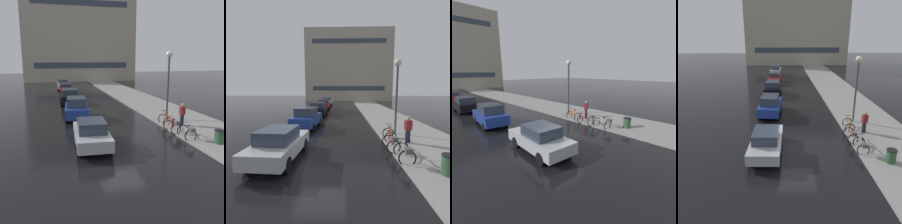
{
  "view_description": "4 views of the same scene",
  "coord_description": "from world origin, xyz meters",
  "views": [
    {
      "loc": [
        -3.91,
        -13.43,
        4.77
      ],
      "look_at": [
        0.05,
        2.43,
        1.21
      ],
      "focal_mm": 40.0,
      "sensor_mm": 36.0,
      "label": 1
    },
    {
      "loc": [
        1.09,
        -8.32,
        3.31
      ],
      "look_at": [
        0.7,
        5.13,
        1.48
      ],
      "focal_mm": 28.0,
      "sensor_mm": 36.0,
      "label": 2
    },
    {
      "loc": [
        -7.08,
        -7.87,
        4.34
      ],
      "look_at": [
        2.33,
        1.92,
        1.1
      ],
      "focal_mm": 28.0,
      "sensor_mm": 36.0,
      "label": 3
    },
    {
      "loc": [
        -0.89,
        -12.26,
        6.82
      ],
      "look_at": [
        -0.37,
        1.78,
        1.74
      ],
      "focal_mm": 35.0,
      "sensor_mm": 36.0,
      "label": 4
    }
  ],
  "objects": [
    {
      "name": "car_black",
      "position": [
        -1.96,
        12.76,
        0.83
      ],
      "size": [
        1.97,
        3.95,
        1.62
      ],
      "color": "black",
      "rests_on": "ground"
    },
    {
      "name": "bicycle_third",
      "position": [
        4.01,
        2.46,
        0.41
      ],
      "size": [
        0.85,
        1.2,
        1.02
      ],
      "color": "black",
      "rests_on": "ground"
    },
    {
      "name": "car_white",
      "position": [
        -1.96,
        25.33,
        0.78
      ],
      "size": [
        1.83,
        3.87,
        1.55
      ],
      "color": "silver",
      "rests_on": "ground"
    },
    {
      "name": "car_silver",
      "position": [
        -1.85,
        -0.58,
        0.76
      ],
      "size": [
        1.98,
        4.2,
        1.51
      ],
      "color": "#B2B5BA",
      "rests_on": "ground"
    },
    {
      "name": "bicycle_nearest",
      "position": [
        3.85,
        -0.82,
        0.49
      ],
      "size": [
        0.84,
        1.39,
        0.96
      ],
      "color": "black",
      "rests_on": "ground"
    },
    {
      "name": "building_facade_main",
      "position": [
        2.53,
        41.78,
        9.2
      ],
      "size": [
        22.59,
        9.05,
        18.4
      ],
      "color": "#B2A893",
      "rests_on": "ground"
    },
    {
      "name": "ground_plane",
      "position": [
        0.0,
        0.0,
        0.0
      ],
      "size": [
        140.0,
        140.0,
        0.0
      ],
      "primitive_type": "plane",
      "color": "black"
    },
    {
      "name": "trash_bin",
      "position": [
        5.01,
        -2.12,
        0.46
      ],
      "size": [
        0.56,
        0.56,
        0.91
      ],
      "color": "#2D5133",
      "rests_on": "ground"
    },
    {
      "name": "bicycle_second",
      "position": [
        3.67,
        0.66,
        0.49
      ],
      "size": [
        0.73,
        1.41,
        0.98
      ],
      "color": "black",
      "rests_on": "ground"
    },
    {
      "name": "car_blue",
      "position": [
        -1.94,
        6.04,
        0.86
      ],
      "size": [
        2.09,
        4.04,
        1.74
      ],
      "color": "navy",
      "rests_on": "ground"
    },
    {
      "name": "pedestrian",
      "position": [
        4.9,
        1.74,
        0.97
      ],
      "size": [
        0.45,
        0.35,
        1.71
      ],
      "color": "#1E2333",
      "rests_on": "ground"
    },
    {
      "name": "streetlamp",
      "position": [
        4.78,
        3.85,
        3.82
      ],
      "size": [
        0.48,
        0.48,
        5.27
      ],
      "color": "#424247",
      "rests_on": "ground"
    },
    {
      "name": "car_red",
      "position": [
        -1.95,
        18.92,
        0.81
      ],
      "size": [
        1.86,
        4.18,
        1.59
      ],
      "color": "#AD1919",
      "rests_on": "ground"
    },
    {
      "name": "sidewalk_kerb",
      "position": [
        6.0,
        10.0,
        0.07
      ],
      "size": [
        4.8,
        60.0,
        0.14
      ],
      "primitive_type": "cube",
      "color": "gray",
      "rests_on": "ground"
    }
  ]
}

